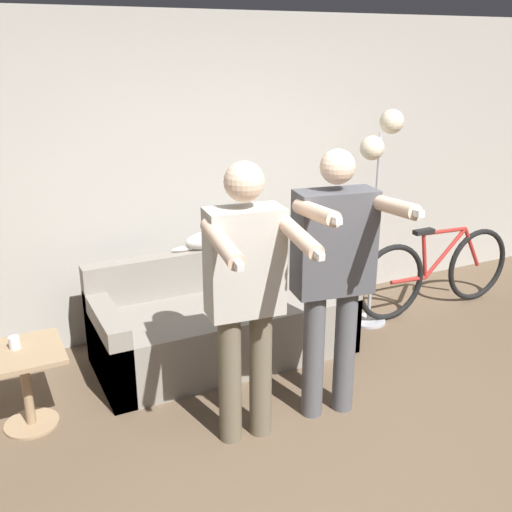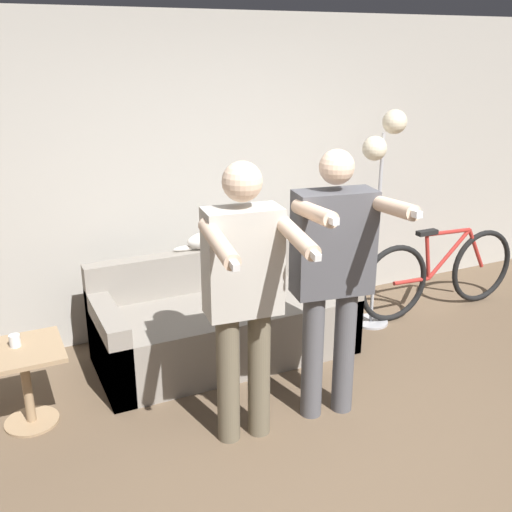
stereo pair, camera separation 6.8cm
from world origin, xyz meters
name	(u,v)px [view 1 (the left image)]	position (x,y,z in m)	size (l,w,h in m)	color
ground_plane	(371,486)	(0.00, 0.00, 0.00)	(16.00, 16.00, 0.00)	brown
wall_back	(203,177)	(0.00, 2.46, 1.30)	(10.00, 0.05, 2.60)	#B7B2A8
couch	(223,323)	(-0.13, 1.77, 0.28)	(1.98, 0.85, 0.79)	gray
person_left	(246,288)	(-0.43, 0.72, 1.01)	(0.56, 0.71, 1.75)	#6B604C
person_right	(334,267)	(0.18, 0.72, 1.04)	(0.63, 0.74, 1.77)	#56565B
cat	(209,239)	(-0.10, 2.09, 0.87)	(0.51, 0.14, 0.18)	silver
floor_lamp	(380,163)	(1.27, 1.74, 1.43)	(0.38, 0.30, 1.86)	#B2B2B7
side_table	(24,372)	(-1.63, 1.46, 0.39)	(0.49, 0.49, 0.54)	#A38460
cup	(14,343)	(-1.66, 1.51, 0.58)	(0.07, 0.07, 0.08)	white
bicycle	(436,272)	(1.97, 1.70, 0.37)	(1.74, 0.07, 0.80)	black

